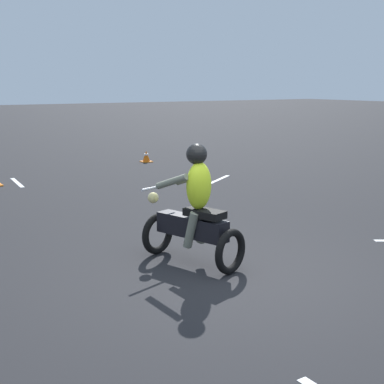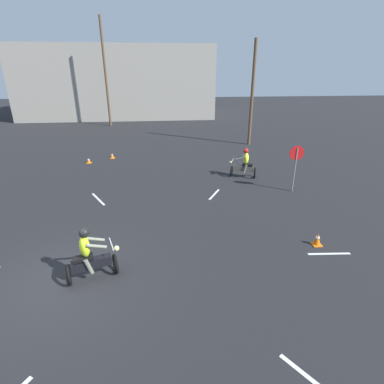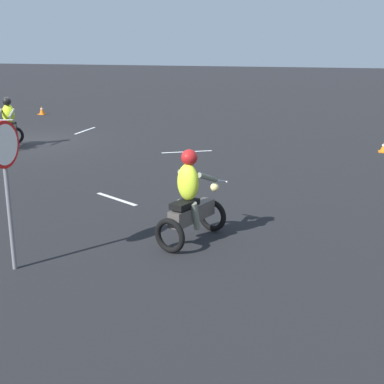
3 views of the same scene
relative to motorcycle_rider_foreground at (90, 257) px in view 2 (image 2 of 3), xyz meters
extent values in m
plane|color=black|center=(-0.83, -0.12, -0.73)|extent=(120.00, 120.00, 0.00)
torus|color=black|center=(0.65, 0.21, -0.43)|extent=(0.28, 0.60, 0.60)
torus|color=black|center=(-0.59, -0.19, -0.43)|extent=(0.28, 0.60, 0.60)
cube|color=black|center=(0.03, 0.01, -0.21)|extent=(1.12, 0.56, 0.28)
cube|color=black|center=(-0.18, -0.06, 0.01)|extent=(0.61, 0.42, 0.10)
cylinder|color=silver|center=(0.61, 0.19, 0.27)|extent=(0.25, 0.68, 0.04)
sphere|color=#F2E08C|center=(0.73, 0.23, 0.09)|extent=(0.20, 0.20, 0.16)
ellipsoid|color=#CCEA26|center=(-0.08, -0.03, 0.37)|extent=(0.39, 0.47, 0.64)
cylinder|color=slate|center=(0.27, -0.13, 0.42)|extent=(0.55, 0.25, 0.27)
cylinder|color=slate|center=(0.14, 0.26, 0.42)|extent=(0.55, 0.25, 0.27)
cylinder|color=slate|center=(-0.02, -0.15, -0.21)|extent=(0.27, 0.19, 0.51)
cylinder|color=slate|center=(-0.10, 0.11, -0.21)|extent=(0.27, 0.19, 0.51)
sphere|color=black|center=(-0.04, -0.01, 0.79)|extent=(0.35, 0.35, 0.28)
torus|color=black|center=(6.06, 8.39, -0.43)|extent=(0.29, 0.60, 0.60)
torus|color=black|center=(7.29, 7.98, -0.43)|extent=(0.29, 0.60, 0.60)
cube|color=#4C4742|center=(6.68, 8.18, -0.21)|extent=(1.12, 0.58, 0.28)
cube|color=black|center=(6.88, 8.11, 0.01)|extent=(0.61, 0.43, 0.10)
cylinder|color=silver|center=(6.11, 8.38, 0.27)|extent=(0.26, 0.67, 0.04)
sphere|color=#F2E08C|center=(5.98, 8.42, 0.09)|extent=(0.20, 0.20, 0.16)
ellipsoid|color=#D8F233|center=(6.79, 8.14, 0.37)|extent=(0.39, 0.47, 0.64)
cylinder|color=slate|center=(6.57, 8.43, 0.42)|extent=(0.55, 0.26, 0.27)
cylinder|color=slate|center=(6.44, 8.05, 0.42)|extent=(0.55, 0.26, 0.27)
cylinder|color=slate|center=(6.82, 8.28, -0.21)|extent=(0.27, 0.19, 0.51)
cylinder|color=slate|center=(6.73, 8.02, -0.21)|extent=(0.27, 0.19, 0.51)
sphere|color=red|center=(6.75, 8.16, 0.79)|extent=(0.35, 0.35, 0.28)
cylinder|color=slate|center=(8.57, 5.87, 0.37)|extent=(0.07, 0.07, 2.20)
cylinder|color=red|center=(8.57, 5.89, 1.22)|extent=(0.70, 0.03, 0.70)
cylinder|color=white|center=(8.57, 5.90, 1.22)|extent=(0.60, 0.01, 0.60)
cube|color=orange|center=(-1.20, 12.90, -0.71)|extent=(0.32, 0.32, 0.03)
cone|color=orange|center=(-1.20, 12.90, -0.54)|extent=(0.24, 0.24, 0.31)
cylinder|color=white|center=(-1.20, 12.90, -0.49)|extent=(0.13, 0.13, 0.05)
cube|color=orange|center=(7.38, 1.01, -0.71)|extent=(0.32, 0.32, 0.03)
cone|color=orange|center=(7.38, 1.01, -0.49)|extent=(0.24, 0.24, 0.41)
cylinder|color=white|center=(7.38, 1.01, -0.43)|extent=(0.13, 0.13, 0.05)
cube|color=orange|center=(-2.56, 11.90, -0.71)|extent=(0.32, 0.32, 0.03)
cone|color=orange|center=(-2.56, 11.90, -0.55)|extent=(0.24, 0.24, 0.30)
cylinder|color=white|center=(-2.56, 11.90, -0.50)|extent=(0.13, 0.13, 0.05)
cube|color=silver|center=(7.53, 0.45, -0.72)|extent=(1.42, 0.21, 0.01)
cube|color=silver|center=(4.63, 5.85, -0.72)|extent=(0.76, 1.26, 0.01)
cube|color=silver|center=(-0.89, 5.86, -0.72)|extent=(0.88, 1.49, 0.01)
cylinder|color=brown|center=(9.23, 15.91, 3.14)|extent=(0.24, 0.24, 7.73)
cylinder|color=brown|center=(-3.16, 25.93, 4.49)|extent=(0.24, 0.24, 10.43)
cube|color=gray|center=(-2.75, 34.35, 3.41)|extent=(22.89, 11.56, 8.27)
camera|label=1|loc=(-5.90, 3.76, 1.70)|focal=50.00mm
camera|label=2|loc=(2.14, -7.39, 4.94)|focal=28.00mm
camera|label=3|loc=(15.17, 10.60, 2.67)|focal=50.00mm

